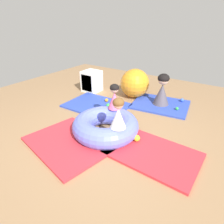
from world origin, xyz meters
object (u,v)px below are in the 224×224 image
Objects in this scene: play_ball_green at (108,106)px; play_ball_green_second at (177,109)px; inflatable_cushion at (105,126)px; exercise_ball_large at (135,83)px; adult_seated at (162,90)px; play_ball_pink at (101,112)px; play_ball_teal at (100,143)px; child_in_white at (118,114)px; play_ball_blue at (182,100)px; play_ball_yellow at (137,138)px; child_in_pink at (114,97)px; storage_cube at (91,81)px; play_ball_orange at (107,100)px; play_ball_red at (90,133)px.

play_ball_green_second is at bearing 30.00° from play_ball_green.
inflatable_cushion is 1.60× the size of exercise_ball_large.
adult_seated reaches higher than exercise_ball_large.
adult_seated is 1.48m from play_ball_pink.
play_ball_green is at bearing 119.63° from play_ball_teal.
child_in_white reaches higher than inflatable_cushion.
child_in_white is 2.35m from play_ball_blue.
child_in_white reaches higher than play_ball_green.
play_ball_pink is at bearing 157.42° from play_ball_yellow.
play_ball_pink is at bearing -100.27° from adult_seated.
play_ball_green_second is (0.83, 1.21, -0.50)m from child_in_pink.
play_ball_pink is at bearing 133.66° from inflatable_cushion.
play_ball_teal is at bearing -47.37° from storage_cube.
play_ball_orange is at bearing 175.21° from child_in_pink.
child_in_pink is (-0.07, 0.38, 0.40)m from inflatable_cushion.
adult_seated reaches higher than play_ball_pink.
play_ball_red is at bearing -65.56° from play_ball_orange.
play_ball_orange is at bearing 125.00° from inflatable_cushion.
play_ball_green_second is (0.42, -0.11, -0.31)m from adult_seated.
adult_seated is at bearing -9.41° from exercise_ball_large.
play_ball_pink reaches higher than play_ball_orange.
inflatable_cushion is at bearing -115.41° from play_ball_green_second.
play_ball_green_second is at bearing -85.32° from play_ball_blue.
play_ball_teal is 2.04m from play_ball_green_second.
adult_seated is at bearing 93.87° from child_in_white.
play_ball_green_second is at bearing 80.45° from child_in_white.
exercise_ball_large is (-0.77, 0.13, -0.03)m from adult_seated.
child_in_white reaches higher than storage_cube.
adult_seated reaches higher than play_ball_green.
play_ball_yellow is (0.64, -0.30, -0.48)m from child_in_pink.
play_ball_red is at bearing -79.73° from adult_seated.
adult_seated is at bearing 98.04° from play_ball_yellow.
adult_seated is 0.78m from exercise_ball_large.
play_ball_teal is (-0.20, -2.06, -0.30)m from adult_seated.
adult_seated is 1.27m from play_ball_green.
play_ball_green_second is at bearing 63.18° from play_ball_red.
play_ball_green is at bearing 176.43° from child_in_pink.
child_in_white is 4.69× the size of play_ball_green.
play_ball_green is 1.14m from play_ball_red.
play_ball_yellow reaches higher than play_ball_blue.
play_ball_teal is at bearing -75.51° from exercise_ball_large.
play_ball_orange is 1.68m from play_ball_yellow.
storage_cube is (-1.43, 1.76, 0.20)m from play_ball_red.
child_in_pink is 6.01× the size of play_ball_red.
play_ball_orange is at bearing 115.20° from play_ball_pink.
play_ball_blue is at bearing 34.34° from play_ball_orange.
play_ball_teal is 0.96× the size of play_ball_pink.
storage_cube is (-1.17, -0.31, -0.08)m from exercise_ball_large.
play_ball_pink reaches higher than play_ball_green_second.
play_ball_teal is 2.57m from storage_cube.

